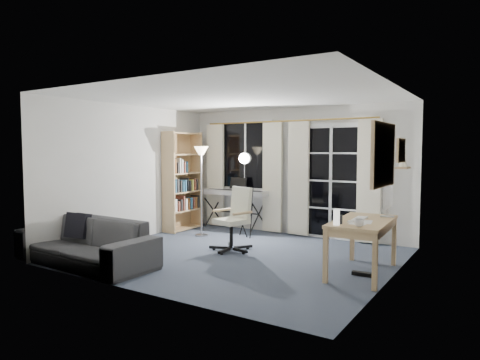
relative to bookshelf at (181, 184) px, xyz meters
The scene contains 17 objects.
floor 2.62m from the bookshelf, 29.60° to the right, with size 4.50×4.00×0.02m, color #353C4D.
window 1.44m from the bookshelf, 35.49° to the left, with size 1.20×0.08×1.40m.
french_door 2.98m from the bookshelf, 14.92° to the left, with size 1.32×0.09×2.11m.
curtains 2.10m from the bookshelf, 18.72° to the left, with size 3.60×0.07×2.13m.
bookshelf is the anchor object (origin of this frame).
torchiere_lamp 0.91m from the bookshelf, 22.07° to the right, with size 0.35×0.35×1.67m.
keyboard_piano 1.12m from the bookshelf, 26.26° to the left, with size 1.37×0.69×0.99m.
studio_light 1.55m from the bookshelf, ahead, with size 0.35×0.36×1.60m.
office_chair 2.12m from the bookshelf, 24.75° to the right, with size 0.70×0.70×1.01m.
desk 4.17m from the bookshelf, 15.78° to the right, with size 0.72×1.34×0.70m.
monitor 4.26m from the bookshelf, ahead, with size 0.17×0.51×0.44m.
desk_clutter 4.19m from the bookshelf, 18.93° to the right, with size 0.39×0.81×0.89m.
mug 4.42m from the bookshelf, 21.68° to the right, with size 0.12×0.09×0.12m, color silver.
wall_mirror 4.66m from the bookshelf, 19.71° to the right, with size 0.04×0.94×0.74m.
framed_print 4.45m from the bookshelf, ahead, with size 0.03×0.42×0.32m.
wall_shelf 4.31m from the bookshelf, ahead, with size 0.16×0.30×0.18m.
sofa 2.86m from the bookshelf, 78.17° to the right, with size 2.20×0.69×0.85m.
Camera 1 is at (3.46, -5.39, 1.60)m, focal length 32.00 mm.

